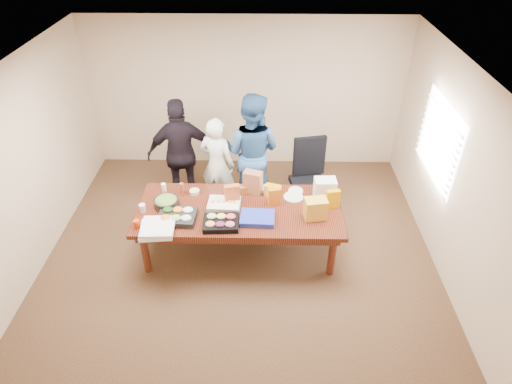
{
  "coord_description": "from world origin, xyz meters",
  "views": [
    {
      "loc": [
        0.32,
        -4.75,
        4.4
      ],
      "look_at": [
        0.23,
        0.1,
        0.96
      ],
      "focal_mm": 30.81,
      "sensor_mm": 36.0,
      "label": 1
    }
  ],
  "objects_px": {
    "person_right": "(252,152)",
    "sheet_cake": "(224,204)",
    "office_chair": "(309,182)",
    "person_center": "(217,165)",
    "salad_bowl": "(166,203)",
    "conference_table": "(240,230)"
  },
  "relations": [
    {
      "from": "conference_table",
      "to": "sheet_cake",
      "type": "xyz_separation_m",
      "value": [
        -0.21,
        0.04,
        0.41
      ]
    },
    {
      "from": "conference_table",
      "to": "salad_bowl",
      "type": "relative_size",
      "value": 8.18
    },
    {
      "from": "conference_table",
      "to": "salad_bowl",
      "type": "distance_m",
      "value": 1.09
    },
    {
      "from": "office_chair",
      "to": "person_center",
      "type": "distance_m",
      "value": 1.45
    },
    {
      "from": "conference_table",
      "to": "person_right",
      "type": "xyz_separation_m",
      "value": [
        0.14,
        1.19,
        0.58
      ]
    },
    {
      "from": "person_center",
      "to": "salad_bowl",
      "type": "xyz_separation_m",
      "value": [
        -0.6,
        -1.03,
        0.02
      ]
    },
    {
      "from": "person_center",
      "to": "office_chair",
      "type": "bearing_deg",
      "value": -166.5
    },
    {
      "from": "conference_table",
      "to": "office_chair",
      "type": "height_order",
      "value": "office_chair"
    },
    {
      "from": "sheet_cake",
      "to": "conference_table",
      "type": "bearing_deg",
      "value": -8.75
    },
    {
      "from": "person_center",
      "to": "person_right",
      "type": "relative_size",
      "value": 0.82
    },
    {
      "from": "office_chair",
      "to": "person_center",
      "type": "height_order",
      "value": "person_center"
    },
    {
      "from": "conference_table",
      "to": "person_right",
      "type": "distance_m",
      "value": 1.33
    },
    {
      "from": "person_center",
      "to": "sheet_cake",
      "type": "height_order",
      "value": "person_center"
    },
    {
      "from": "conference_table",
      "to": "sheet_cake",
      "type": "bearing_deg",
      "value": 168.18
    },
    {
      "from": "office_chair",
      "to": "person_center",
      "type": "xyz_separation_m",
      "value": [
        -1.43,
        0.17,
        0.19
      ]
    },
    {
      "from": "conference_table",
      "to": "office_chair",
      "type": "relative_size",
      "value": 2.34
    },
    {
      "from": "person_center",
      "to": "salad_bowl",
      "type": "height_order",
      "value": "person_center"
    },
    {
      "from": "office_chair",
      "to": "sheet_cake",
      "type": "bearing_deg",
      "value": -156.9
    },
    {
      "from": "salad_bowl",
      "to": "person_center",
      "type": "bearing_deg",
      "value": 59.68
    },
    {
      "from": "person_right",
      "to": "sheet_cake",
      "type": "height_order",
      "value": "person_right"
    },
    {
      "from": "conference_table",
      "to": "office_chair",
      "type": "bearing_deg",
      "value": 41.06
    },
    {
      "from": "conference_table",
      "to": "sheet_cake",
      "type": "distance_m",
      "value": 0.47
    }
  ]
}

